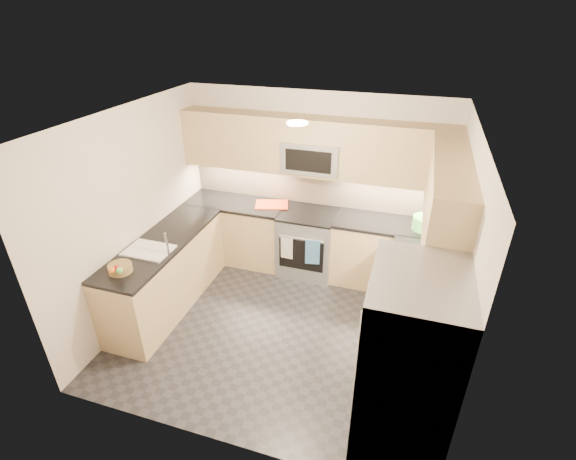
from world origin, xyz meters
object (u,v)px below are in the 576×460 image
object	(u,v)px
microwave	(312,156)
refrigerator	(406,370)
fruit_basket	(120,268)
utensil_bowl	(424,223)
gas_range	(307,243)
cutting_board	(272,205)

from	to	relation	value
microwave	refrigerator	size ratio (longest dim) A/B	0.42
microwave	fruit_basket	distance (m)	2.70
microwave	utensil_bowl	distance (m)	1.67
gas_range	cutting_board	xyz separation A→B (m)	(-0.56, 0.08, 0.49)
microwave	utensil_bowl	world-z (taller)	microwave
gas_range	fruit_basket	bearing A→B (deg)	-127.89
gas_range	utensil_bowl	xyz separation A→B (m)	(1.52, -0.02, 0.57)
refrigerator	microwave	bearing A→B (deg)	119.62
refrigerator	gas_range	bearing A→B (deg)	120.88
refrigerator	fruit_basket	world-z (taller)	refrigerator
refrigerator	fruit_basket	distance (m)	3.02
refrigerator	cutting_board	world-z (taller)	refrigerator
microwave	cutting_board	distance (m)	0.94
cutting_board	gas_range	bearing A→B (deg)	-7.77
utensil_bowl	fruit_basket	bearing A→B (deg)	-147.35
refrigerator	fruit_basket	size ratio (longest dim) A/B	7.31
microwave	refrigerator	distance (m)	3.04
gas_range	refrigerator	size ratio (longest dim) A/B	0.51
gas_range	refrigerator	bearing A→B (deg)	-59.12
refrigerator	utensil_bowl	size ratio (longest dim) A/B	6.04
refrigerator	fruit_basket	bearing A→B (deg)	171.49
gas_range	utensil_bowl	bearing A→B (deg)	-0.75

